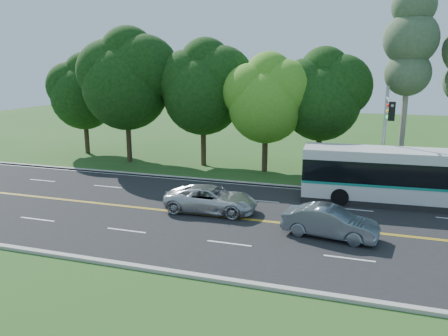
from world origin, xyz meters
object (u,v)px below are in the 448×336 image
(suv, at_px, (211,199))
(transit_bus, at_px, (411,178))
(sedan, at_px, (330,222))
(traffic_signal, at_px, (386,127))

(suv, bearing_deg, transit_bus, -68.61)
(sedan, distance_m, suv, 7.07)
(transit_bus, distance_m, suv, 12.05)
(traffic_signal, height_order, transit_bus, traffic_signal)
(traffic_signal, bearing_deg, sedan, -110.92)
(traffic_signal, xyz_separation_m, sedan, (-2.53, -6.61, -3.90))
(traffic_signal, relative_size, suv, 1.32)
(suv, bearing_deg, sedan, -107.64)
(sedan, relative_size, suv, 0.87)
(transit_bus, xyz_separation_m, suv, (-10.99, -4.85, -0.92))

